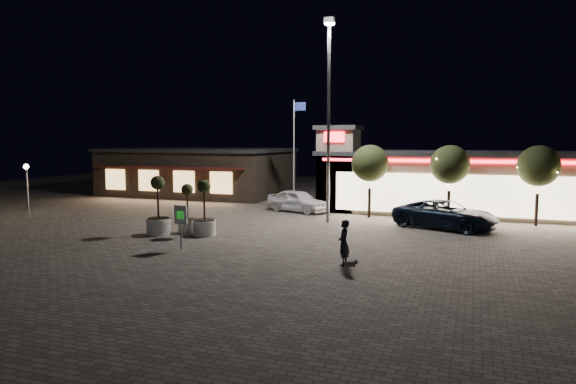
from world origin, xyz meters
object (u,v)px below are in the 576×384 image
(pedestrian, at_px, (344,243))
(planter_mid, at_px, (158,216))
(valet_sign, at_px, (181,219))
(pickup_truck, at_px, (445,214))
(white_sedan, at_px, (298,201))
(planter_left, at_px, (188,218))

(pedestrian, distance_m, planter_mid, 11.54)
(valet_sign, bearing_deg, pickup_truck, 41.76)
(white_sedan, height_order, planter_mid, planter_mid)
(white_sedan, distance_m, valet_sign, 13.71)
(pickup_truck, bearing_deg, pedestrian, -178.01)
(planter_left, xyz_separation_m, valet_sign, (1.93, -3.80, 0.60))
(planter_mid, height_order, valet_sign, planter_mid)
(planter_left, bearing_deg, pedestrian, -23.43)
(white_sedan, xyz_separation_m, planter_mid, (-4.22, -10.86, 0.19))
(pedestrian, bearing_deg, planter_left, -113.69)
(white_sedan, height_order, pedestrian, pedestrian)
(pickup_truck, height_order, valet_sign, valet_sign)
(pickup_truck, height_order, white_sedan, pickup_truck)
(planter_left, bearing_deg, valet_sign, -63.01)
(pedestrian, bearing_deg, valet_sign, -93.70)
(pedestrian, relative_size, planter_mid, 0.59)
(valet_sign, bearing_deg, pedestrian, -3.43)
(white_sedan, height_order, planter_left, planter_left)
(planter_mid, bearing_deg, white_sedan, 68.74)
(white_sedan, distance_m, pedestrian, 15.69)
(white_sedan, distance_m, planter_left, 10.31)
(white_sedan, bearing_deg, planter_mid, 178.36)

